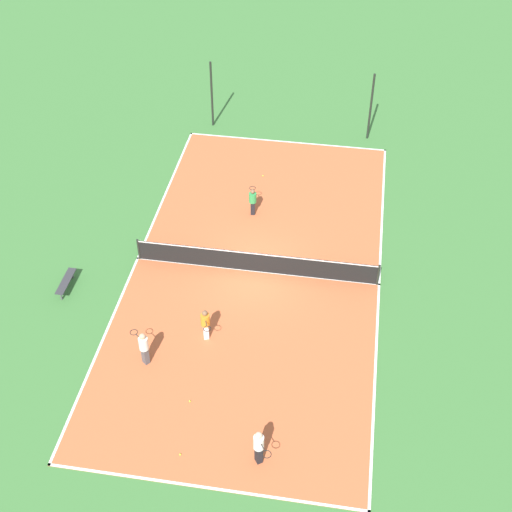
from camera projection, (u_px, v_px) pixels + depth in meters
ground_plane at (256, 271)px, 31.32m from camera, size 80.00×80.00×0.00m
court_surface at (256, 271)px, 31.31m from camera, size 10.85×21.40×0.02m
tennis_net at (256, 262)px, 30.93m from camera, size 10.65×0.10×1.09m
bench at (66, 282)px, 30.25m from camera, size 0.36×1.65×0.45m
player_far_white at (144, 346)px, 26.81m from camera, size 0.93×0.84×1.59m
player_far_green at (253, 200)px, 33.86m from camera, size 0.49×0.98×1.41m
player_center_orange at (205, 323)px, 27.80m from camera, size 0.63×0.99×1.49m
player_near_white at (259, 446)px, 23.55m from camera, size 0.81×0.95×1.60m
tennis_ball_midcourt at (190, 401)px, 25.98m from camera, size 0.07×0.07×0.07m
tennis_ball_left_sideline at (263, 176)px, 36.68m from camera, size 0.07×0.07×0.07m
tennis_ball_far_baseline at (180, 454)px, 24.31m from camera, size 0.07×0.07×0.07m
fence_post_back_left at (212, 94)px, 39.27m from camera, size 0.12×0.12×3.87m
fence_post_back_right at (371, 107)px, 38.24m from camera, size 0.12×0.12×3.87m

